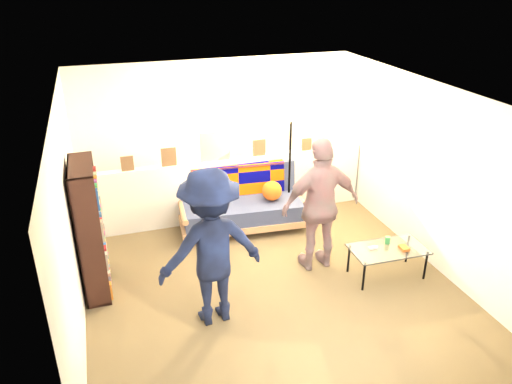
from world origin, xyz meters
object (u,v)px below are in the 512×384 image
person_right (321,205)px  futon_sofa (242,203)px  floor_lamp (290,147)px  person_left (211,248)px  bookshelf (90,234)px  coffee_table (389,250)px

person_right → futon_sofa: bearing=-66.4°
floor_lamp → person_left: bearing=-129.8°
bookshelf → floor_lamp: floor_lamp is taller
person_left → person_right: (1.59, 0.62, -0.01)m
futon_sofa → person_right: size_ratio=1.09×
person_right → floor_lamp: bearing=-96.5°
coffee_table → floor_lamp: floor_lamp is taller
futon_sofa → floor_lamp: size_ratio=1.18×
floor_lamp → person_right: size_ratio=0.93×
bookshelf → person_right: size_ratio=0.93×
person_left → futon_sofa: bearing=-120.9°
futon_sofa → coffee_table: 2.36m
coffee_table → floor_lamp: 2.21m
bookshelf → person_right: person_right is taller
futon_sofa → person_left: 2.29m
floor_lamp → person_right: bearing=-95.5°
coffee_table → floor_lamp: size_ratio=0.59×
futon_sofa → bookshelf: 2.47m
futon_sofa → coffee_table: bearing=-53.7°
futon_sofa → person_left: (-0.95, -2.02, 0.53)m
futon_sofa → person_right: bearing=-65.4°
futon_sofa → person_left: bearing=-115.2°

